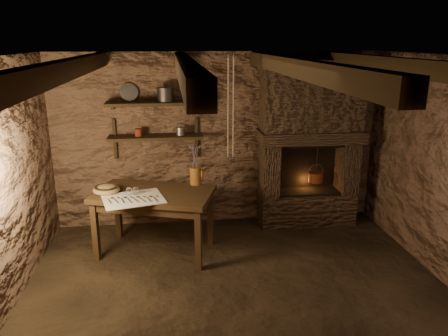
{
  "coord_description": "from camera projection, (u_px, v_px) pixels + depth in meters",
  "views": [
    {
      "loc": [
        -0.64,
        -3.92,
        2.55
      ],
      "look_at": [
        -0.05,
        0.9,
        1.12
      ],
      "focal_mm": 35.0,
      "sensor_mm": 36.0,
      "label": 1
    }
  ],
  "objects": [
    {
      "name": "floor",
      "position": [
        239.0,
        295.0,
        4.53
      ],
      "size": [
        4.5,
        4.5,
        0.0
      ],
      "primitive_type": "plane",
      "color": "black",
      "rests_on": "ground"
    },
    {
      "name": "back_wall",
      "position": [
        218.0,
        140.0,
        6.09
      ],
      "size": [
        4.5,
        0.04,
        2.4
      ],
      "primitive_type": "cube",
      "color": "#523626",
      "rests_on": "floor"
    },
    {
      "name": "front_wall",
      "position": [
        301.0,
        309.0,
        2.28
      ],
      "size": [
        4.5,
        0.04,
        2.4
      ],
      "primitive_type": "cube",
      "color": "#523626",
      "rests_on": "floor"
    },
    {
      "name": "ceiling",
      "position": [
        242.0,
        57.0,
        3.85
      ],
      "size": [
        4.5,
        4.0,
        0.04
      ],
      "primitive_type": "cube",
      "color": "black",
      "rests_on": "back_wall"
    },
    {
      "name": "beam_far_left",
      "position": [
        67.0,
        69.0,
        3.69
      ],
      "size": [
        0.14,
        3.95,
        0.16
      ],
      "primitive_type": "cube",
      "color": "black",
      "rests_on": "ceiling"
    },
    {
      "name": "beam_mid_left",
      "position": [
        185.0,
        68.0,
        3.81
      ],
      "size": [
        0.14,
        3.95,
        0.16
      ],
      "primitive_type": "cube",
      "color": "black",
      "rests_on": "ceiling"
    },
    {
      "name": "beam_mid_right",
      "position": [
        296.0,
        67.0,
        3.93
      ],
      "size": [
        0.14,
        3.95,
        0.16
      ],
      "primitive_type": "cube",
      "color": "black",
      "rests_on": "ceiling"
    },
    {
      "name": "beam_far_right",
      "position": [
        401.0,
        66.0,
        4.05
      ],
      "size": [
        0.14,
        3.95,
        0.16
      ],
      "primitive_type": "cube",
      "color": "black",
      "rests_on": "ceiling"
    },
    {
      "name": "shelf_lower",
      "position": [
        156.0,
        137.0,
        5.81
      ],
      "size": [
        1.25,
        0.3,
        0.04
      ],
      "primitive_type": "cube",
      "color": "black",
      "rests_on": "back_wall"
    },
    {
      "name": "shelf_upper",
      "position": [
        154.0,
        103.0,
        5.68
      ],
      "size": [
        1.25,
        0.3,
        0.04
      ],
      "primitive_type": "cube",
      "color": "black",
      "rests_on": "back_wall"
    },
    {
      "name": "hearth",
      "position": [
        310.0,
        139.0,
        6.01
      ],
      "size": [
        1.43,
        0.51,
        2.3
      ],
      "color": "#322319",
      "rests_on": "floor"
    },
    {
      "name": "work_table",
      "position": [
        155.0,
        220.0,
        5.34
      ],
      "size": [
        1.56,
        1.17,
        0.79
      ],
      "rotation": [
        0.0,
        0.0,
        -0.3
      ],
      "color": "black",
      "rests_on": "floor"
    },
    {
      "name": "linen_cloth",
      "position": [
        133.0,
        199.0,
        4.99
      ],
      "size": [
        0.78,
        0.69,
        0.01
      ],
      "primitive_type": "cube",
      "rotation": [
        0.0,
        0.0,
        0.25
      ],
      "color": "white",
      "rests_on": "work_table"
    },
    {
      "name": "pewter_cutlery_row",
      "position": [
        133.0,
        199.0,
        4.97
      ],
      "size": [
        0.6,
        0.35,
        0.01
      ],
      "primitive_type": null,
      "rotation": [
        0.0,
        0.0,
        0.25
      ],
      "color": "gray",
      "rests_on": "linen_cloth"
    },
    {
      "name": "drinking_glasses",
      "position": [
        136.0,
        191.0,
        5.1
      ],
      "size": [
        0.22,
        0.06,
        0.09
      ],
      "primitive_type": null,
      "color": "white",
      "rests_on": "linen_cloth"
    },
    {
      "name": "stoneware_jug",
      "position": [
        196.0,
        167.0,
        5.46
      ],
      "size": [
        0.17,
        0.16,
        0.51
      ],
      "rotation": [
        0.0,
        0.0,
        0.13
      ],
      "color": "brown",
      "rests_on": "work_table"
    },
    {
      "name": "wooden_bowl",
      "position": [
        106.0,
        190.0,
        5.2
      ],
      "size": [
        0.41,
        0.41,
        0.11
      ],
      "primitive_type": "ellipsoid",
      "rotation": [
        0.0,
        0.0,
        0.35
      ],
      "color": "olive",
      "rests_on": "work_table"
    },
    {
      "name": "iron_stockpot",
      "position": [
        166.0,
        95.0,
        5.67
      ],
      "size": [
        0.28,
        0.28,
        0.16
      ],
      "primitive_type": "cylinder",
      "rotation": [
        0.0,
        0.0,
        -0.31
      ],
      "color": "#2D2A28",
      "rests_on": "shelf_upper"
    },
    {
      "name": "tin_pan",
      "position": [
        129.0,
        92.0,
        5.7
      ],
      "size": [
        0.25,
        0.15,
        0.23
      ],
      "primitive_type": "cylinder",
      "rotation": [
        1.26,
        0.0,
        0.23
      ],
      "color": "gray",
      "rests_on": "shelf_upper"
    },
    {
      "name": "small_kettle",
      "position": [
        180.0,
        131.0,
        5.83
      ],
      "size": [
        0.17,
        0.14,
        0.16
      ],
      "primitive_type": null,
      "rotation": [
        0.0,
        0.0,
        -0.2
      ],
      "color": "gray",
      "rests_on": "shelf_lower"
    },
    {
      "name": "rusty_tin",
      "position": [
        138.0,
        132.0,
        5.76
      ],
      "size": [
        0.1,
        0.1,
        0.1
      ],
      "primitive_type": "cylinder",
      "rotation": [
        0.0,
        0.0,
        0.0
      ],
      "color": "maroon",
      "rests_on": "shelf_lower"
    },
    {
      "name": "red_pot",
      "position": [
        316.0,
        177.0,
        6.12
      ],
      "size": [
        0.22,
        0.22,
        0.54
      ],
      "rotation": [
        0.0,
        0.0,
        0.14
      ],
      "color": "maroon",
      "rests_on": "hearth"
    },
    {
      "name": "hanging_ropes",
      "position": [
        231.0,
        107.0,
        5.02
      ],
      "size": [
        0.08,
        0.08,
        1.2
      ],
      "primitive_type": null,
      "color": "tan",
      "rests_on": "ceiling"
    }
  ]
}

